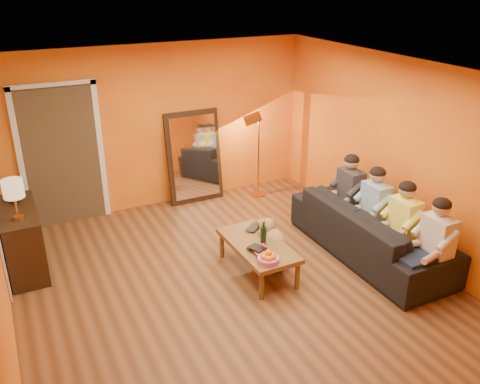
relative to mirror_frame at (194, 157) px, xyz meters
name	(u,v)px	position (x,y,z in m)	size (l,w,h in m)	color
room_shell	(219,178)	(-0.55, -2.26, 0.54)	(5.00, 5.50, 2.60)	brown
doorway_recess	(61,155)	(-2.05, 0.20, 0.29)	(1.06, 0.30, 2.10)	#3F2D19
door_jamb_left	(21,163)	(-2.62, 0.08, 0.29)	(0.08, 0.06, 2.20)	white
door_jamb_right	(101,152)	(-1.48, 0.08, 0.29)	(0.08, 0.06, 2.20)	white
door_header	(51,85)	(-2.05, 0.08, 1.36)	(1.22, 0.06, 0.08)	white
mirror_frame	(194,157)	(0.00, 0.00, 0.00)	(0.92, 0.06, 1.52)	black
mirror_glass	(195,157)	(0.00, -0.04, 0.00)	(0.78, 0.02, 1.36)	white
sideboard	(23,239)	(-2.79, -1.08, -0.34)	(0.44, 1.18, 0.85)	black
table_lamp	(15,200)	(-2.79, -1.38, 0.34)	(0.24, 0.24, 0.51)	beige
sofa	(370,230)	(1.45, -2.76, -0.40)	(0.97, 2.48, 0.72)	black
coffee_table	(258,257)	(-0.13, -2.49, -0.55)	(0.62, 1.22, 0.42)	brown
floor_lamp	(259,156)	(1.03, -0.34, -0.04)	(0.30, 0.24, 1.44)	gold
dog	(273,243)	(0.14, -2.42, -0.43)	(0.36, 0.55, 0.65)	olive
person_far_left	(436,245)	(1.58, -3.76, -0.15)	(0.70, 0.44, 1.22)	beige
person_mid_left	(403,226)	(1.58, -3.21, -0.15)	(0.70, 0.44, 1.22)	#F8F552
person_mid_right	(375,209)	(1.58, -2.66, -0.15)	(0.70, 0.44, 1.22)	#83AECB
person_far_right	(350,194)	(1.58, -2.11, -0.15)	(0.70, 0.44, 1.22)	#2F2F33
fruit_bowl	(268,256)	(-0.23, -2.94, -0.26)	(0.26, 0.26, 0.16)	#DC4DA6
wine_bottle	(263,233)	(-0.08, -2.54, -0.18)	(0.07, 0.07, 0.31)	black
tumbler	(262,234)	(-0.01, -2.37, -0.29)	(0.10, 0.10, 0.09)	#B27F3F
laptop	(257,228)	(0.05, -2.14, -0.33)	(0.33, 0.21, 0.03)	black
book_lower	(253,253)	(-0.31, -2.69, -0.33)	(0.18, 0.24, 0.02)	black
book_mid	(253,251)	(-0.30, -2.68, -0.31)	(0.19, 0.26, 0.02)	#B52914
book_upper	(253,250)	(-0.31, -2.70, -0.29)	(0.15, 0.20, 0.02)	black
vase	(14,195)	(-2.79, -0.83, 0.19)	(0.19, 0.19, 0.19)	black
flowers	(11,179)	(-2.79, -0.83, 0.41)	(0.17, 0.17, 0.39)	#B52914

